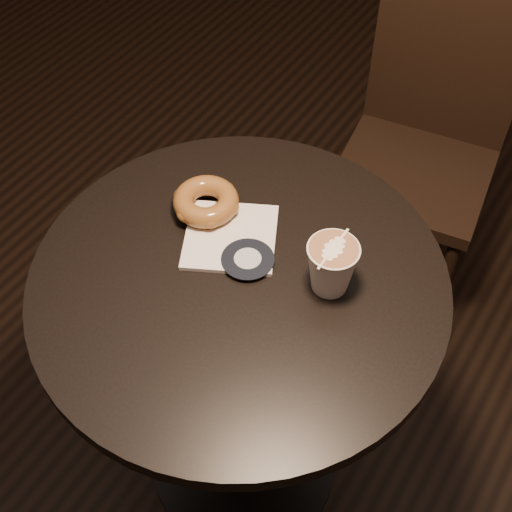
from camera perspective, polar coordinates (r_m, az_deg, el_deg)
name	(u,v)px	position (r m, az deg, el deg)	size (l,w,h in m)	color
cafe_table	(241,342)	(1.34, -1.24, -6.93)	(0.70, 0.70, 0.75)	black
chair	(430,122)	(1.86, 13.73, 10.41)	(0.42, 0.42, 0.94)	black
pastry_bag	(230,237)	(1.23, -2.06, 1.54)	(0.16, 0.16, 0.01)	white
doughnut	(206,201)	(1.26, -4.03, 4.38)	(0.12, 0.12, 0.04)	brown
latte_cup	(331,267)	(1.14, 6.05, -0.90)	(0.08, 0.08, 0.09)	white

